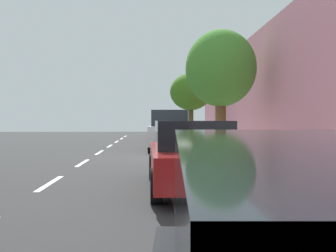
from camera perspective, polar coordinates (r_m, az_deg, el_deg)
The scene contains 14 objects.
ground at distance 15.33m, azimuth -1.19°, elevation -4.79°, with size 63.63×63.63×0.00m, color #303030.
sidewalk at distance 15.71m, azimuth 10.48°, elevation -4.36°, with size 3.04×39.77×0.16m, color #A19D93.
curb_edge at distance 15.43m, azimuth 4.66°, elevation -4.45°, with size 0.16×39.77×0.16m, color gray.
lane_stripe_centre at distance 15.64m, azimuth -11.57°, elevation -4.68°, with size 0.14×40.00×0.01m.
lane_stripe_bike_edge at distance 15.33m, azimuth -0.82°, elevation -4.77°, with size 0.12×39.77×0.01m, color white.
building_facade at distance 16.19m, azimuth 16.67°, elevation 5.73°, with size 0.50×39.77×5.79m, color #AC6779.
parked_sedan_red_second at distance 8.26m, azimuth 3.57°, elevation -4.52°, with size 1.89×4.43×1.52m.
parked_suv_silver_mid at distance 18.38m, azimuth 0.31°, elevation -0.62°, with size 2.19×4.81×1.99m.
parked_sedan_white_far at distance 28.69m, azimuth -0.91°, elevation -0.58°, with size 2.04×4.50×1.52m.
bicycle_at_curb at distance 24.97m, azimuth 0.86°, elevation -1.67°, with size 1.76×0.46×0.77m.
cyclist_with_backpack at distance 24.51m, azimuth 1.45°, elevation -0.29°, with size 0.49×0.59×1.64m.
street_tree_near_cyclist at distance 15.99m, azimuth 8.10°, elevation 8.63°, with size 2.98×2.98×5.17m.
street_tree_mid_block at distance 27.87m, azimuth 3.54°, elevation 5.21°, with size 3.12×3.12×4.83m.
fire_hydrant at distance 15.59m, azimuth 6.17°, elevation -2.53°, with size 0.22×0.22×0.84m.
Camera 1 is at (-0.34, -15.24, 1.55)m, focal length 39.68 mm.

